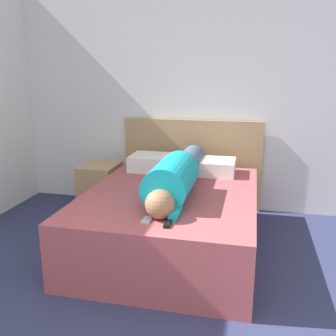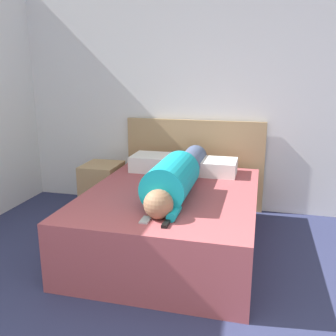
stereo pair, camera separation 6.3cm
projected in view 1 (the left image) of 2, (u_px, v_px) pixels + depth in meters
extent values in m
cube|color=white|center=(212.00, 97.00, 4.23)|extent=(5.76, 0.06, 2.60)
cube|color=#A84C51|center=(172.00, 219.00, 3.43)|extent=(1.49, 1.93, 0.55)
cube|color=tan|center=(192.00, 164.00, 4.41)|extent=(1.61, 0.04, 1.05)
cube|color=tan|center=(100.00, 188.00, 4.29)|extent=(0.40, 0.46, 0.57)
sphere|color=#936B4C|center=(160.00, 204.00, 2.71)|extent=(0.22, 0.22, 0.22)
cylinder|color=#149EAD|center=(172.00, 180.00, 3.08)|extent=(0.35, 0.68, 0.35)
cylinder|color=#47567A|center=(188.00, 164.00, 3.80)|extent=(0.25, 0.81, 0.25)
cylinder|color=#149EAD|center=(175.00, 213.00, 2.76)|extent=(0.07, 0.22, 0.07)
cube|color=white|center=(154.00, 163.00, 4.04)|extent=(0.49, 0.38, 0.17)
cube|color=white|center=(212.00, 167.00, 3.91)|extent=(0.47, 0.38, 0.15)
cube|color=black|center=(168.00, 223.00, 2.63)|extent=(0.04, 0.15, 0.02)
cube|color=#B2B7BC|center=(147.00, 220.00, 2.70)|extent=(0.06, 0.13, 0.01)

